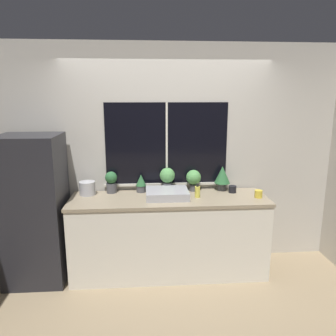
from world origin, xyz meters
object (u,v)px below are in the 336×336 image
object	(u,v)px
sink	(167,193)
potted_plant_right	(193,178)
mug_black	(232,189)
potted_plant_far_right	(222,176)
refrigerator	(34,209)
kettle	(87,188)
soap_bottle	(197,192)
mug_yellow	(258,194)
potted_plant_far_left	(111,181)
potted_plant_center	(167,178)
potted_plant_left	(141,183)

from	to	relation	value
sink	potted_plant_right	bearing A→B (deg)	34.87
mug_black	potted_plant_far_right	bearing A→B (deg)	134.17
refrigerator	sink	distance (m)	1.50
mug_black	kettle	bearing A→B (deg)	178.66
soap_bottle	mug_yellow	distance (m)	0.70
sink	kettle	world-z (taller)	sink
kettle	potted_plant_far_left	bearing A→B (deg)	13.51
refrigerator	potted_plant_far_left	bearing A→B (deg)	18.07
refrigerator	potted_plant_right	xyz separation A→B (m)	(1.84, 0.27, 0.25)
potted_plant_center	kettle	size ratio (longest dim) A/B	1.58
mug_yellow	potted_plant_right	bearing A→B (deg)	155.23
mug_black	potted_plant_center	bearing A→B (deg)	172.23
mug_black	potted_plant_left	bearing A→B (deg)	174.46
soap_bottle	kettle	size ratio (longest dim) A/B	0.87
potted_plant_center	mug_yellow	bearing A→B (deg)	-17.58
potted_plant_left	mug_yellow	bearing A→B (deg)	-13.60
sink	mug_yellow	size ratio (longest dim) A/B	5.47
potted_plant_far_left	potted_plant_right	distance (m)	1.00
potted_plant_far_left	potted_plant_center	distance (m)	0.68
potted_plant_far_left	mug_yellow	size ratio (longest dim) A/B	2.94
potted_plant_center	potted_plant_left	bearing A→B (deg)	-180.00
sink	kettle	size ratio (longest dim) A/B	2.59
potted_plant_center	potted_plant_right	bearing A→B (deg)	0.00
potted_plant_far_right	mug_black	xyz separation A→B (m)	(0.10, -0.11, -0.14)
potted_plant_center	soap_bottle	size ratio (longest dim) A/B	1.81
potted_plant_left	mug_black	distance (m)	1.11
refrigerator	mug_yellow	distance (m)	2.55
refrigerator	potted_plant_far_left	size ratio (longest dim) A/B	6.45
potted_plant_right	kettle	world-z (taller)	potted_plant_right
potted_plant_center	mug_black	xyz separation A→B (m)	(0.79, -0.11, -0.13)
potted_plant_right	sink	bearing A→B (deg)	-145.13
soap_bottle	mug_black	xyz separation A→B (m)	(0.45, 0.16, -0.03)
refrigerator	mug_yellow	bearing A→B (deg)	-1.21
potted_plant_center	kettle	bearing A→B (deg)	-176.02
mug_yellow	mug_black	world-z (taller)	mug_yellow
potted_plant_left	mug_black	bearing A→B (deg)	-5.54
potted_plant_far_left	potted_plant_left	distance (m)	0.36
refrigerator	kettle	size ratio (longest dim) A/B	8.96
mug_black	kettle	size ratio (longest dim) A/B	0.50
refrigerator	mug_yellow	world-z (taller)	refrigerator
potted_plant_far_left	potted_plant_far_right	world-z (taller)	potted_plant_far_right
potted_plant_far_right	mug_yellow	size ratio (longest dim) A/B	3.44
mug_black	mug_yellow	bearing A→B (deg)	-41.75
soap_bottle	mug_yellow	size ratio (longest dim) A/B	1.85
potted_plant_center	potted_plant_far_right	xyz separation A→B (m)	(0.68, 0.00, 0.01)
mug_black	potted_plant_far_left	bearing A→B (deg)	175.81
sink	potted_plant_far_right	bearing A→B (deg)	18.82
potted_plant_right	mug_yellow	world-z (taller)	potted_plant_right
refrigerator	soap_bottle	world-z (taller)	refrigerator
potted_plant_far_left	potted_plant_center	xyz separation A→B (m)	(0.68, 0.00, 0.03)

